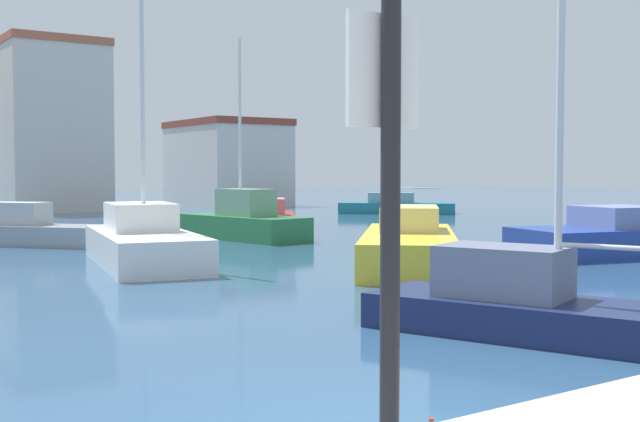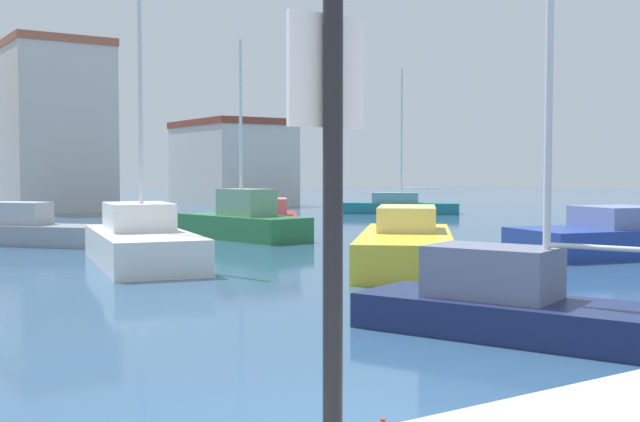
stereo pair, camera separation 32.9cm
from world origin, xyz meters
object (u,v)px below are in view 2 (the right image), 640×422
(sailboat_green_behind_lamppost, at_px, (242,221))
(sailboat_white_distant_east, at_px, (141,241))
(sailboat_teal_distant_north, at_px, (400,206))
(motorboat_grey_mid_harbor, at_px, (21,231))
(sailboat_navy_far_right, at_px, (533,305))
(motorboat_yellow_outer_mooring, at_px, (406,245))
(motorboat_red_near_pier, at_px, (270,218))

(sailboat_green_behind_lamppost, bearing_deg, sailboat_white_distant_east, -136.74)
(sailboat_teal_distant_north, bearing_deg, motorboat_grey_mid_harbor, -160.18)
(sailboat_teal_distant_north, distance_m, sailboat_navy_far_right, 36.74)
(sailboat_green_behind_lamppost, bearing_deg, motorboat_yellow_outer_mooring, -92.13)
(sailboat_green_behind_lamppost, distance_m, motorboat_red_near_pier, 6.58)
(sailboat_green_behind_lamppost, height_order, motorboat_grey_mid_harbor, sailboat_green_behind_lamppost)
(sailboat_green_behind_lamppost, relative_size, motorboat_grey_mid_harbor, 1.27)
(sailboat_green_behind_lamppost, distance_m, sailboat_navy_far_right, 19.37)
(sailboat_green_behind_lamppost, bearing_deg, motorboat_grey_mid_harbor, 164.00)
(sailboat_green_behind_lamppost, distance_m, sailboat_white_distant_east, 8.62)
(motorboat_red_near_pier, bearing_deg, motorboat_grey_mid_harbor, -166.27)
(motorboat_red_near_pier, distance_m, sailboat_white_distant_east, 15.16)
(motorboat_grey_mid_harbor, distance_m, sailboat_teal_distant_north, 26.03)
(motorboat_yellow_outer_mooring, bearing_deg, sailboat_teal_distant_north, 51.43)
(sailboat_teal_distant_north, xyz_separation_m, sailboat_navy_far_right, (-21.43, -29.84, 0.03))
(sailboat_green_behind_lamppost, bearing_deg, sailboat_navy_far_right, -104.00)
(sailboat_navy_far_right, relative_size, motorboat_yellow_outer_mooring, 1.23)
(sailboat_green_behind_lamppost, height_order, sailboat_white_distant_east, sailboat_white_distant_east)
(sailboat_white_distant_east, xyz_separation_m, motorboat_yellow_outer_mooring, (5.89, -4.54, -0.06))
(sailboat_navy_far_right, bearing_deg, motorboat_red_near_pier, 69.77)
(motorboat_red_near_pier, height_order, motorboat_grey_mid_harbor, motorboat_grey_mid_harbor)
(motorboat_red_near_pier, distance_m, sailboat_navy_far_right, 25.49)
(motorboat_red_near_pier, bearing_deg, sailboat_teal_distant_north, 25.15)
(sailboat_teal_distant_north, distance_m, motorboat_yellow_outer_mooring, 27.48)
(sailboat_teal_distant_north, bearing_deg, sailboat_white_distant_east, -143.63)
(sailboat_green_behind_lamppost, xyz_separation_m, sailboat_teal_distant_north, (16.74, 11.04, -0.18))
(motorboat_grey_mid_harbor, relative_size, motorboat_yellow_outer_mooring, 0.83)
(motorboat_red_near_pier, bearing_deg, sailboat_white_distant_east, -133.33)
(sailboat_white_distant_east, distance_m, motorboat_yellow_outer_mooring, 7.43)
(sailboat_white_distant_east, height_order, motorboat_grey_mid_harbor, sailboat_white_distant_east)
(motorboat_grey_mid_harbor, distance_m, sailboat_navy_far_right, 21.24)
(sailboat_white_distant_east, bearing_deg, sailboat_teal_distant_north, 36.37)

